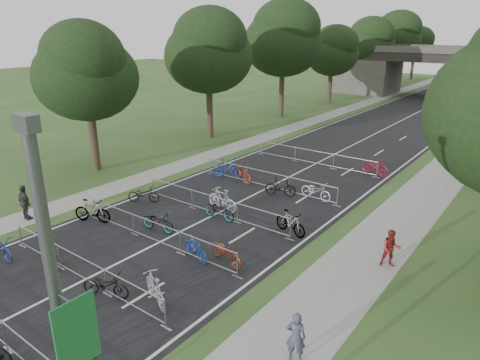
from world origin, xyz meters
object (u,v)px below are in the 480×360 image
object	(u,v)px
pedestrian_b	(391,249)
pedestrian_c	(25,203)
pedestrian_a	(296,337)
overpass_bridge	(449,73)

from	to	relation	value
pedestrian_b	pedestrian_c	distance (m)	17.58
pedestrian_b	pedestrian_a	bearing A→B (deg)	-123.10
pedestrian_c	pedestrian_a	bearing A→B (deg)	-179.51
pedestrian_a	pedestrian_b	size ratio (longest dim) A/B	1.01
pedestrian_a	pedestrian_b	xyz separation A→B (m)	(0.41, 6.93, -0.01)
overpass_bridge	pedestrian_b	bearing A→B (deg)	-79.66
overpass_bridge	pedestrian_c	xyz separation A→B (m)	(-7.25, -56.17, -2.62)
pedestrian_a	pedestrian_b	distance (m)	6.94
pedestrian_b	pedestrian_c	world-z (taller)	pedestrian_c
overpass_bridge	pedestrian_b	size ratio (longest dim) A/B	19.42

